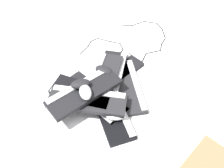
{
  "coord_description": "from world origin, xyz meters",
  "views": [
    {
      "loc": [
        -0.89,
        0.17,
        1.18
      ],
      "look_at": [
        0.07,
        -0.05,
        0.06
      ],
      "focal_mm": 40.0,
      "sensor_mm": 36.0,
      "label": 1
    }
  ],
  "objects_px": {
    "keyboard_8": "(103,79)",
    "mouse_1": "(81,84)",
    "keyboard_2": "(111,110)",
    "mouse_4": "(85,92)",
    "keyboard_3": "(128,86)",
    "keyboard_5": "(87,100)",
    "mouse_2": "(104,70)",
    "keyboard_6": "(111,76)",
    "mouse_3": "(116,115)",
    "keyboard_0": "(113,75)",
    "keyboard_4": "(87,94)",
    "mouse_5": "(113,100)",
    "mouse_0": "(114,106)",
    "keyboard_7": "(84,92)",
    "keyboard_1": "(93,97)"
  },
  "relations": [
    {
      "from": "keyboard_8",
      "to": "mouse_1",
      "type": "relative_size",
      "value": 4.19
    },
    {
      "from": "keyboard_2",
      "to": "mouse_4",
      "type": "distance_m",
      "value": 0.19
    },
    {
      "from": "keyboard_3",
      "to": "keyboard_5",
      "type": "xyz_separation_m",
      "value": [
        -0.1,
        0.27,
        0.06
      ]
    },
    {
      "from": "mouse_2",
      "to": "keyboard_3",
      "type": "bearing_deg",
      "value": -170.63
    },
    {
      "from": "keyboard_5",
      "to": "keyboard_8",
      "type": "height_order",
      "value": "same"
    },
    {
      "from": "keyboard_6",
      "to": "mouse_3",
      "type": "distance_m",
      "value": 0.3
    },
    {
      "from": "keyboard_0",
      "to": "keyboard_4",
      "type": "xyz_separation_m",
      "value": [
        -0.15,
        0.19,
        0.03
      ]
    },
    {
      "from": "mouse_2",
      "to": "keyboard_8",
      "type": "bearing_deg",
      "value": 107.85
    },
    {
      "from": "mouse_4",
      "to": "keyboard_8",
      "type": "bearing_deg",
      "value": -44.85
    },
    {
      "from": "mouse_1",
      "to": "mouse_5",
      "type": "distance_m",
      "value": 0.21
    },
    {
      "from": "mouse_0",
      "to": "mouse_3",
      "type": "distance_m",
      "value": 0.07
    },
    {
      "from": "keyboard_4",
      "to": "mouse_1",
      "type": "bearing_deg",
      "value": 88.38
    },
    {
      "from": "keyboard_5",
      "to": "mouse_3",
      "type": "relative_size",
      "value": 4.22
    },
    {
      "from": "keyboard_7",
      "to": "mouse_0",
      "type": "relative_size",
      "value": 4.19
    },
    {
      "from": "mouse_2",
      "to": "mouse_4",
      "type": "height_order",
      "value": "mouse_4"
    },
    {
      "from": "keyboard_7",
      "to": "keyboard_8",
      "type": "relative_size",
      "value": 1.0
    },
    {
      "from": "keyboard_1",
      "to": "mouse_2",
      "type": "height_order",
      "value": "mouse_2"
    },
    {
      "from": "keyboard_0",
      "to": "keyboard_3",
      "type": "xyz_separation_m",
      "value": [
        -0.12,
        -0.07,
        0.0
      ]
    },
    {
      "from": "keyboard_4",
      "to": "mouse_5",
      "type": "height_order",
      "value": "mouse_5"
    },
    {
      "from": "keyboard_0",
      "to": "keyboard_3",
      "type": "distance_m",
      "value": 0.14
    },
    {
      "from": "keyboard_1",
      "to": "keyboard_2",
      "type": "bearing_deg",
      "value": -144.78
    },
    {
      "from": "keyboard_0",
      "to": "keyboard_1",
      "type": "bearing_deg",
      "value": 135.16
    },
    {
      "from": "mouse_0",
      "to": "mouse_4",
      "type": "height_order",
      "value": "mouse_4"
    },
    {
      "from": "keyboard_1",
      "to": "keyboard_4",
      "type": "xyz_separation_m",
      "value": [
        0.01,
        0.03,
        0.03
      ]
    },
    {
      "from": "keyboard_3",
      "to": "mouse_1",
      "type": "bearing_deg",
      "value": 96.07
    },
    {
      "from": "mouse_3",
      "to": "mouse_5",
      "type": "height_order",
      "value": "same"
    },
    {
      "from": "mouse_5",
      "to": "keyboard_2",
      "type": "bearing_deg",
      "value": 160.93
    },
    {
      "from": "mouse_4",
      "to": "keyboard_2",
      "type": "bearing_deg",
      "value": -116.05
    },
    {
      "from": "keyboard_4",
      "to": "mouse_1",
      "type": "distance_m",
      "value": 0.1
    },
    {
      "from": "keyboard_2",
      "to": "keyboard_7",
      "type": "xyz_separation_m",
      "value": [
        0.09,
        0.13,
        0.09
      ]
    },
    {
      "from": "keyboard_4",
      "to": "keyboard_5",
      "type": "height_order",
      "value": "keyboard_5"
    },
    {
      "from": "keyboard_6",
      "to": "keyboard_7",
      "type": "distance_m",
      "value": 0.24
    },
    {
      "from": "keyboard_0",
      "to": "keyboard_3",
      "type": "relative_size",
      "value": 1.02
    },
    {
      "from": "mouse_5",
      "to": "keyboard_8",
      "type": "bearing_deg",
      "value": 23.91
    },
    {
      "from": "keyboard_4",
      "to": "mouse_4",
      "type": "relative_size",
      "value": 4.08
    },
    {
      "from": "keyboard_4",
      "to": "keyboard_8",
      "type": "xyz_separation_m",
      "value": [
        0.07,
        -0.11,
        0.03
      ]
    },
    {
      "from": "mouse_4",
      "to": "keyboard_6",
      "type": "bearing_deg",
      "value": -47.26
    },
    {
      "from": "mouse_4",
      "to": "mouse_0",
      "type": "bearing_deg",
      "value": -113.53
    },
    {
      "from": "keyboard_0",
      "to": "keyboard_6",
      "type": "xyz_separation_m",
      "value": [
        -0.04,
        0.02,
        0.03
      ]
    },
    {
      "from": "keyboard_5",
      "to": "keyboard_8",
      "type": "distance_m",
      "value": 0.18
    },
    {
      "from": "mouse_5",
      "to": "keyboard_3",
      "type": "bearing_deg",
      "value": -33.99
    },
    {
      "from": "mouse_2",
      "to": "keyboard_6",
      "type": "bearing_deg",
      "value": -133.51
    },
    {
      "from": "keyboard_0",
      "to": "keyboard_8",
      "type": "bearing_deg",
      "value": 135.82
    },
    {
      "from": "mouse_4",
      "to": "mouse_5",
      "type": "xyz_separation_m",
      "value": [
        -0.02,
        -0.15,
        -0.09
      ]
    },
    {
      "from": "keyboard_7",
      "to": "keyboard_8",
      "type": "height_order",
      "value": "keyboard_7"
    },
    {
      "from": "keyboard_3",
      "to": "mouse_5",
      "type": "height_order",
      "value": "mouse_5"
    },
    {
      "from": "keyboard_6",
      "to": "mouse_1",
      "type": "bearing_deg",
      "value": 119.51
    },
    {
      "from": "keyboard_1",
      "to": "mouse_4",
      "type": "relative_size",
      "value": 4.09
    },
    {
      "from": "mouse_2",
      "to": "mouse_3",
      "type": "xyz_separation_m",
      "value": [
        -0.3,
        -0.0,
        -0.06
      ]
    },
    {
      "from": "keyboard_1",
      "to": "mouse_4",
      "type": "bearing_deg",
      "value": 140.48
    }
  ]
}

